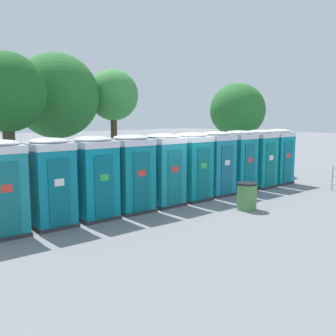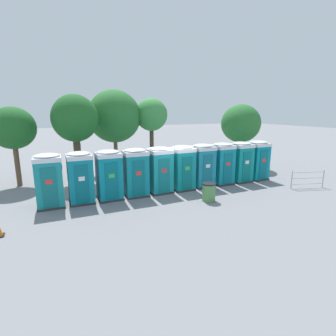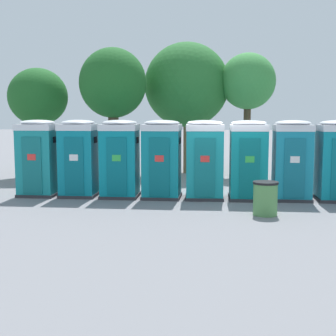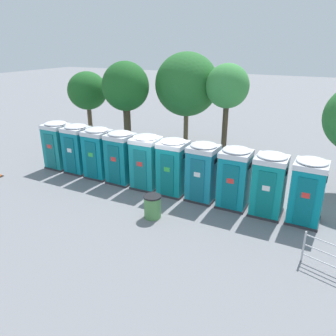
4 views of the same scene
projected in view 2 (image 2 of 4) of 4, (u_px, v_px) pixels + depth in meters
ground_plane at (169, 189)px, 15.11m from camera, size 120.00×120.00×0.00m
portapotty_0 at (49, 180)px, 12.17m from camera, size 1.26×1.24×2.54m
portapotty_1 at (80, 177)px, 12.71m from camera, size 1.20×1.22×2.54m
portapotty_2 at (109, 175)px, 13.23m from camera, size 1.23×1.21×2.54m
portapotty_3 at (136, 172)px, 13.77m from camera, size 1.29×1.25×2.54m
portapotty_4 at (160, 170)px, 14.34m from camera, size 1.23×1.21×2.54m
portapotty_5 at (182, 167)px, 14.88m from camera, size 1.20×1.21×2.54m
portapotty_6 at (203, 165)px, 15.49m from camera, size 1.25×1.25×2.54m
portapotty_7 at (222, 163)px, 16.04m from camera, size 1.22×1.21×2.54m
portapotty_8 at (241, 162)px, 16.55m from camera, size 1.23×1.22×2.54m
portapotty_9 at (257, 160)px, 17.14m from camera, size 1.23×1.24×2.54m
street_tree_0 at (13, 129)px, 15.16m from camera, size 2.54×2.54×4.68m
street_tree_1 at (241, 124)px, 20.45m from camera, size 3.04×3.04×4.92m
street_tree_2 at (151, 115)px, 19.69m from camera, size 2.41×2.41×5.36m
street_tree_3 at (114, 116)px, 19.06m from camera, size 3.82×3.82×5.92m
street_tree_4 at (75, 119)px, 15.93m from camera, size 2.76×2.76×5.42m
trash_can at (209, 192)px, 13.10m from camera, size 0.69×0.69×0.92m
event_barrier at (308, 179)px, 15.25m from camera, size 1.97×0.66×1.05m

